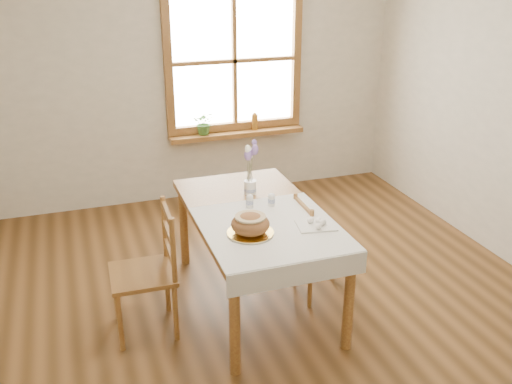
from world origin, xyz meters
TOP-DOWN VIEW (x-y plane):
  - ground at (0.00, 0.00)m, footprint 5.00×5.00m
  - room_walls at (0.00, 0.00)m, footprint 4.60×5.10m
  - window at (0.50, 2.47)m, footprint 1.46×0.08m
  - window_sill at (0.50, 2.40)m, footprint 1.46×0.20m
  - dining_table at (0.00, 0.30)m, footprint 0.90×1.60m
  - table_linen at (0.00, -0.00)m, footprint 0.91×0.99m
  - chair_left at (-0.85, 0.20)m, footprint 0.46×0.44m
  - chair_right at (0.51, 0.23)m, footprint 0.40×0.39m
  - bread_plate at (-0.16, -0.06)m, footprint 0.31×0.31m
  - bread_loaf at (-0.16, -0.06)m, footprint 0.26×0.26m
  - egg_napkin at (0.30, -0.08)m, footprint 0.28×0.25m
  - eggs at (0.30, -0.08)m, footprint 0.22×0.20m
  - salt_shaker at (-0.03, 0.36)m, footprint 0.06×0.06m
  - pepper_shaker at (0.13, 0.33)m, footprint 0.05×0.05m
  - flower_vase at (0.06, 0.61)m, footprint 0.11×0.11m
  - lavender_bouquet at (0.06, 0.61)m, footprint 0.17×0.17m
  - potted_plant at (0.15, 2.40)m, footprint 0.28×0.30m
  - amber_bottle at (0.70, 2.40)m, footprint 0.08×0.08m

SIDE VIEW (x-z plane):
  - ground at x=0.00m, z-range 0.00..0.00m
  - chair_right at x=0.51m, z-range 0.00..0.80m
  - chair_left at x=-0.85m, z-range 0.00..0.92m
  - dining_table at x=0.00m, z-range 0.29..1.04m
  - window_sill at x=0.50m, z-range 0.66..0.71m
  - table_linen at x=0.00m, z-range 0.75..0.76m
  - egg_napkin at x=0.30m, z-range 0.76..0.77m
  - bread_plate at x=-0.16m, z-range 0.76..0.78m
  - eggs at x=0.30m, z-range 0.77..0.81m
  - flower_vase at x=0.06m, z-range 0.75..0.85m
  - pepper_shaker at x=0.13m, z-range 0.76..0.86m
  - amber_bottle at x=0.70m, z-range 0.71..0.90m
  - potted_plant at x=0.15m, z-range 0.71..0.91m
  - salt_shaker at x=-0.03m, z-range 0.76..0.86m
  - bread_loaf at x=-0.16m, z-range 0.78..0.92m
  - lavender_bouquet at x=0.06m, z-range 0.85..1.17m
  - window at x=0.50m, z-range 0.72..2.18m
  - room_walls at x=0.00m, z-range 0.38..3.03m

